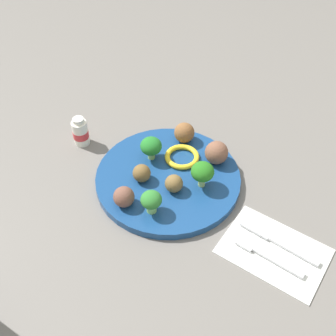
{
  "coord_description": "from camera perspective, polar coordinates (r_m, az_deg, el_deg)",
  "views": [
    {
      "loc": [
        -0.36,
        0.42,
        0.6
      ],
      "look_at": [
        0.0,
        0.0,
        0.04
      ],
      "focal_mm": 44.39,
      "sensor_mm": 36.0,
      "label": 1
    }
  ],
  "objects": [
    {
      "name": "ground_plane",
      "position": [
        0.81,
        -0.0,
        -1.78
      ],
      "size": [
        4.0,
        4.0,
        0.0
      ],
      "primitive_type": "plane",
      "color": "slate"
    },
    {
      "name": "plate",
      "position": [
        0.81,
        -0.0,
        -1.39
      ],
      "size": [
        0.28,
        0.28,
        0.02
      ],
      "primitive_type": "cylinder",
      "color": "navy",
      "rests_on": "ground_plane"
    },
    {
      "name": "broccoli_floret_front_right",
      "position": [
        0.76,
        4.76,
        -0.57
      ],
      "size": [
        0.04,
        0.04,
        0.05
      ],
      "color": "#AACC70",
      "rests_on": "plate"
    },
    {
      "name": "broccoli_floret_back_left",
      "position": [
        0.72,
        -2.32,
        -4.49
      ],
      "size": [
        0.04,
        0.04,
        0.05
      ],
      "color": "#90CE6B",
      "rests_on": "plate"
    },
    {
      "name": "broccoli_floret_near_rim",
      "position": [
        0.81,
        -2.34,
        2.97
      ],
      "size": [
        0.04,
        0.04,
        0.05
      ],
      "color": "#A7CE6A",
      "rests_on": "plate"
    },
    {
      "name": "meatball_mid_left",
      "position": [
        0.76,
        0.81,
        -2.14
      ],
      "size": [
        0.03,
        0.03,
        0.03
      ],
      "primitive_type": "sphere",
      "color": "brown",
      "rests_on": "plate"
    },
    {
      "name": "meatball_center",
      "position": [
        0.78,
        -3.64,
        -0.71
      ],
      "size": [
        0.03,
        0.03,
        0.03
      ],
      "primitive_type": "sphere",
      "color": "brown",
      "rests_on": "plate"
    },
    {
      "name": "meatball_back_left",
      "position": [
        0.82,
        6.68,
        2.11
      ],
      "size": [
        0.05,
        0.05,
        0.05
      ],
      "primitive_type": "sphere",
      "color": "brown",
      "rests_on": "plate"
    },
    {
      "name": "meatball_near_rim",
      "position": [
        0.74,
        -6.08,
        -3.96
      ],
      "size": [
        0.04,
        0.04,
        0.04
      ],
      "primitive_type": "sphere",
      "color": "brown",
      "rests_on": "plate"
    },
    {
      "name": "meatball_mid_right",
      "position": [
        0.86,
        2.26,
        4.87
      ],
      "size": [
        0.04,
        0.04,
        0.04
      ],
      "primitive_type": "sphere",
      "color": "brown",
      "rests_on": "plate"
    },
    {
      "name": "pepper_ring_front_left",
      "position": [
        0.83,
        1.94,
        1.55
      ],
      "size": [
        0.09,
        0.09,
        0.01
      ],
      "primitive_type": "torus",
      "rotation": [
        0.0,
        0.0,
        5.78
      ],
      "color": "yellow",
      "rests_on": "plate"
    },
    {
      "name": "napkin",
      "position": [
        0.73,
        14.34,
        -10.94
      ],
      "size": [
        0.18,
        0.14,
        0.01
      ],
      "primitive_type": "cube",
      "rotation": [
        0.0,
        0.0,
        0.1
      ],
      "color": "white",
      "rests_on": "ground_plane"
    },
    {
      "name": "fork",
      "position": [
        0.72,
        13.27,
        -11.45
      ],
      "size": [
        0.12,
        0.02,
        0.01
      ],
      "color": "silver",
      "rests_on": "napkin"
    },
    {
      "name": "knife",
      "position": [
        0.74,
        14.5,
        -9.48
      ],
      "size": [
        0.15,
        0.02,
        0.01
      ],
      "color": "silver",
      "rests_on": "napkin"
    },
    {
      "name": "yogurt_bottle",
      "position": [
        0.89,
        -11.93,
        4.82
      ],
      "size": [
        0.03,
        0.03,
        0.07
      ],
      "color": "white",
      "rests_on": "ground_plane"
    }
  ]
}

